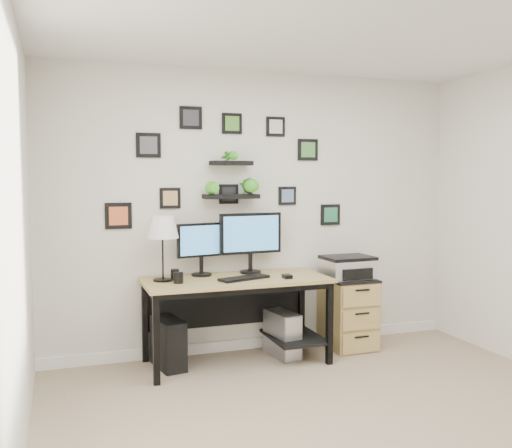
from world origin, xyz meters
name	(u,v)px	position (x,y,z in m)	size (l,w,h in m)	color
room	(259,342)	(0.00, 1.98, 0.05)	(4.00, 4.00, 4.00)	tan
desk	(239,291)	(-0.30, 1.67, 0.63)	(1.60, 0.70, 0.75)	tan
monitor_left	(201,245)	(-0.59, 1.85, 1.02)	(0.46, 0.21, 0.47)	black
monitor_right	(251,238)	(-0.14, 1.84, 1.08)	(0.59, 0.20, 0.55)	black
keyboard	(244,278)	(-0.29, 1.55, 0.76)	(0.45, 0.14, 0.02)	black
mouse	(287,276)	(0.08, 1.49, 0.77)	(0.07, 0.10, 0.03)	black
table_lamp	(162,229)	(-0.96, 1.72, 1.19)	(0.27, 0.27, 0.55)	black
mug	(178,278)	(-0.86, 1.57, 0.80)	(0.08, 0.08, 0.09)	black
pen_cup	(175,274)	(-0.86, 1.74, 0.80)	(0.07, 0.07, 0.09)	black
pc_tower_black	(168,343)	(-0.93, 1.71, 0.21)	(0.19, 0.42, 0.42)	black
pc_tower_grey	(282,334)	(0.11, 1.67, 0.20)	(0.24, 0.43, 0.41)	gray
file_cabinet	(348,312)	(0.81, 1.72, 0.34)	(0.43, 0.53, 0.67)	tan
printer	(348,267)	(0.80, 1.72, 0.77)	(0.47, 0.39, 0.21)	silver
wall_decor	(231,174)	(-0.30, 1.93, 1.66)	(2.25, 0.18, 1.10)	black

